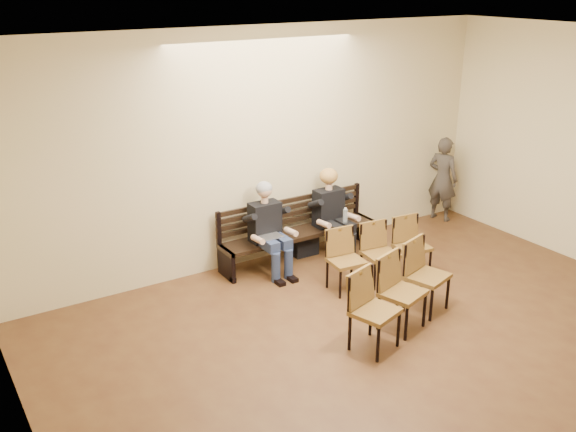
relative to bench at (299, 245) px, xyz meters
name	(u,v)px	position (x,y,z in m)	size (l,w,h in m)	color
room_walls	(496,162)	(-0.40, -3.86, 2.31)	(8.02, 10.01, 3.51)	beige
bench	(299,245)	(0.00, 0.00, 0.00)	(2.60, 0.90, 0.45)	black
seated_man	(268,229)	(-0.62, -0.12, 0.44)	(0.56, 0.77, 1.34)	black
seated_woman	(332,215)	(0.53, -0.12, 0.43)	(0.56, 0.77, 1.30)	black
laptop	(271,238)	(-0.66, -0.25, 0.35)	(0.33, 0.26, 0.24)	silver
water_bottle	(345,224)	(0.60, -0.36, 0.35)	(0.07, 0.07, 0.25)	silver
bag	(304,245)	(0.15, 0.10, -0.08)	(0.40, 0.27, 0.30)	black
passerby	(443,173)	(3.10, 0.10, 0.64)	(0.63, 0.42, 1.73)	#3A3530
chair_row_front	(403,293)	(-0.08, -2.44, 0.25)	(1.72, 0.52, 0.96)	brown
chair_row_back	(380,254)	(0.52, -1.30, 0.21)	(1.57, 0.48, 0.87)	brown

